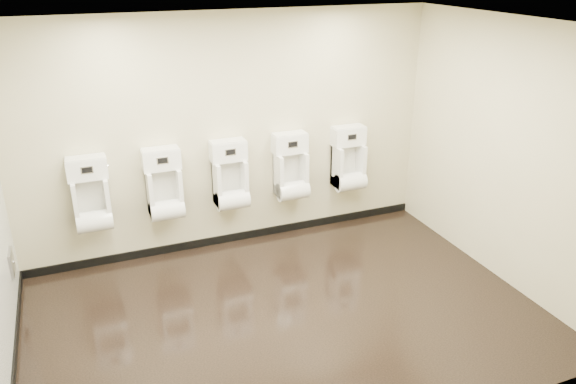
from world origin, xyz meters
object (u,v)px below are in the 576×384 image
at_px(urinal_2, 230,180).
at_px(urinal_3, 291,171).
at_px(urinal_0, 91,200).
at_px(urinal_4, 349,163).
at_px(access_panel, 11,263).
at_px(urinal_1, 164,189).

height_order(urinal_2, urinal_3, same).
distance_m(urinal_0, urinal_2, 1.57).
height_order(urinal_2, urinal_4, same).
bearing_deg(urinal_2, urinal_0, 180.00).
bearing_deg(access_panel, urinal_4, 5.83).
distance_m(urinal_2, urinal_3, 0.77).
bearing_deg(access_panel, urinal_3, 7.28).
xyz_separation_m(urinal_1, urinal_2, (0.78, 0.00, 0.00)).
bearing_deg(urinal_0, urinal_4, 0.00).
height_order(access_panel, urinal_3, urinal_3).
height_order(urinal_0, urinal_4, same).
xyz_separation_m(urinal_0, urinal_1, (0.79, 0.00, 0.00)).
height_order(urinal_1, urinal_3, same).
bearing_deg(urinal_1, urinal_2, 0.00).
bearing_deg(urinal_0, urinal_3, 0.00).
distance_m(urinal_1, urinal_4, 2.35).
relative_size(urinal_3, urinal_4, 1.00).
bearing_deg(urinal_4, access_panel, -174.17).
bearing_deg(urinal_1, urinal_4, 0.00).
distance_m(access_panel, urinal_3, 3.23).
bearing_deg(urinal_1, urinal_0, 180.00).
xyz_separation_m(urinal_0, urinal_2, (1.57, 0.00, 0.00)).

